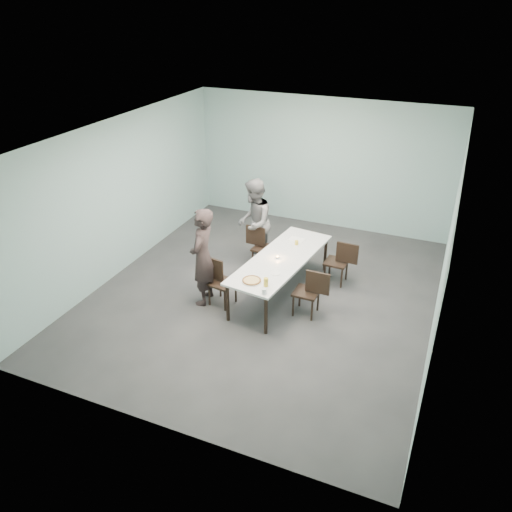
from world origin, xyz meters
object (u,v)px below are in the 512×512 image
at_px(chair_near_right, 311,290).
at_px(diner_near, 203,257).
at_px(table, 281,261).
at_px(beer_glass, 266,282).
at_px(chair_near_left, 218,278).
at_px(water_tumbler, 264,291).
at_px(side_plate, 275,273).
at_px(chair_far_right, 341,260).
at_px(amber_tumbler, 297,243).
at_px(tealight, 277,257).
at_px(diner_far, 254,223).
at_px(pizza, 252,281).
at_px(chair_far_left, 260,244).

height_order(chair_near_right, diner_near, diner_near).
relative_size(table, beer_glass, 17.96).
relative_size(chair_near_left, water_tumbler, 9.67).
xyz_separation_m(diner_near, side_plate, (1.28, 0.21, -0.15)).
height_order(chair_near_left, water_tumbler, chair_near_left).
distance_m(chair_far_right, diner_near, 2.66).
bearing_deg(amber_tumbler, tealight, -101.94).
distance_m(table, diner_near, 1.43).
xyz_separation_m(chair_near_right, beer_glass, (-0.61, -0.56, 0.32)).
bearing_deg(chair_near_left, table, 47.04).
xyz_separation_m(chair_near_left, chair_near_right, (1.64, 0.26, 0.00)).
distance_m(chair_near_right, diner_far, 2.19).
height_order(table, chair_far_right, chair_far_right).
relative_size(chair_far_right, beer_glass, 5.80).
bearing_deg(amber_tumbler, side_plate, -89.15).
distance_m(beer_glass, tealight, 0.98).
bearing_deg(table, diner_far, 134.74).
height_order(diner_far, amber_tumbler, diner_far).
bearing_deg(amber_tumbler, chair_far_right, 12.87).
height_order(chair_far_right, beer_glass, beer_glass).
bearing_deg(table, water_tumbler, -82.34).
height_order(diner_near, pizza, diner_near).
bearing_deg(chair_near_right, chair_near_left, 10.46).
bearing_deg(tealight, side_plate, -72.96).
xyz_separation_m(chair_far_left, amber_tumbler, (0.82, -0.20, 0.29)).
bearing_deg(chair_near_left, pizza, -9.46).
bearing_deg(pizza, side_plate, 56.41).
bearing_deg(water_tumbler, tealight, 100.50).
xyz_separation_m(diner_near, beer_glass, (1.29, -0.24, -0.08)).
distance_m(chair_far_left, diner_far, 0.46).
xyz_separation_m(pizza, beer_glass, (0.27, -0.04, 0.06)).
bearing_deg(chair_far_left, tealight, -47.66).
bearing_deg(table, tealight, -137.24).
height_order(diner_far, water_tumbler, diner_far).
relative_size(chair_far_left, amber_tumbler, 10.88).
bearing_deg(diner_near, beer_glass, 71.86).
distance_m(table, tealight, 0.11).
bearing_deg(tealight, water_tumbler, -79.50).
bearing_deg(side_plate, tealight, 107.04).
relative_size(chair_far_left, chair_far_right, 1.00).
relative_size(table, diner_far, 1.50).
bearing_deg(amber_tumbler, pizza, -99.02).
bearing_deg(table, chair_near_left, -142.21).
bearing_deg(tealight, chair_near_right, -27.37).
xyz_separation_m(chair_near_right, diner_near, (-1.90, -0.32, 0.40)).
bearing_deg(side_plate, table, 100.45).
height_order(beer_glass, amber_tumbler, beer_glass).
height_order(diner_far, pizza, diner_far).
bearing_deg(water_tumbler, side_plate, 95.28).
height_order(chair_near_right, side_plate, chair_near_right).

